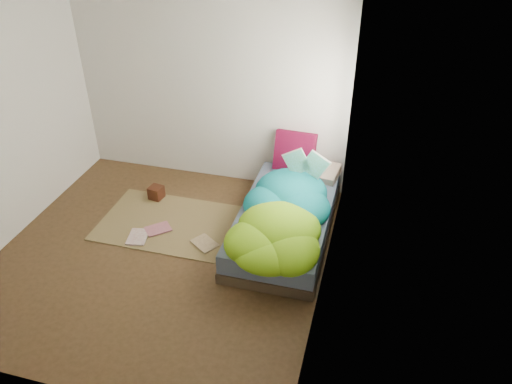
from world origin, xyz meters
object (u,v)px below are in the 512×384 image
(wooden_box, at_px, (156,193))
(floor_book_a, at_px, (129,236))
(open_book, at_px, (306,156))
(bed, at_px, (285,221))
(pillow_magenta, at_px, (295,151))
(floor_book_b, at_px, (155,224))

(wooden_box, height_order, floor_book_a, wooden_box)
(open_book, distance_m, floor_book_a, 2.22)
(bed, xyz_separation_m, wooden_box, (-1.73, 0.28, -0.08))
(bed, distance_m, pillow_magenta, 1.00)
(floor_book_a, bearing_deg, pillow_magenta, 31.36)
(wooden_box, bearing_deg, open_book, 4.15)
(open_book, bearing_deg, floor_book_b, -153.45)
(bed, relative_size, floor_book_b, 7.09)
(pillow_magenta, distance_m, floor_book_b, 1.92)
(open_book, relative_size, floor_book_b, 1.57)
(open_book, distance_m, wooden_box, 2.00)
(bed, xyz_separation_m, floor_book_a, (-1.70, -0.55, -0.15))
(pillow_magenta, distance_m, open_book, 0.58)
(pillow_magenta, relative_size, floor_book_a, 1.68)
(bed, height_order, wooden_box, bed)
(open_book, height_order, wooden_box, open_book)
(pillow_magenta, bearing_deg, bed, -80.54)
(bed, bearing_deg, floor_book_a, -161.98)
(floor_book_a, distance_m, floor_book_b, 0.35)
(floor_book_b, bearing_deg, pillow_magenta, 86.81)
(bed, distance_m, wooden_box, 1.75)
(floor_book_a, bearing_deg, floor_book_b, 44.91)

